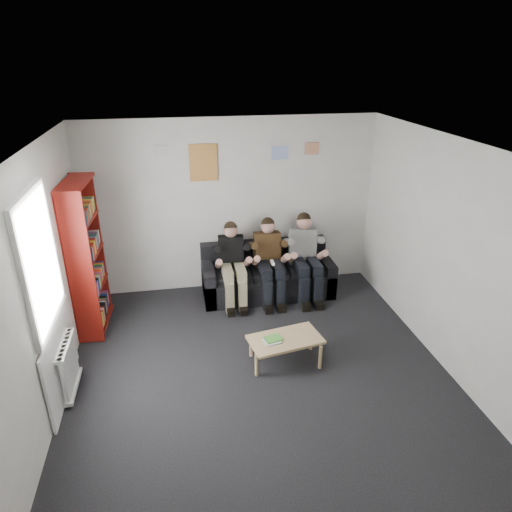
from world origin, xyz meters
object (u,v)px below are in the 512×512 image
(person_left, at_px, (233,265))
(person_right, at_px, (306,258))
(bookshelf, at_px, (87,257))
(sofa, at_px, (267,276))
(person_middle, at_px, (270,261))
(coffee_table, at_px, (285,341))

(person_left, bearing_deg, person_right, 5.35)
(person_right, bearing_deg, bookshelf, -166.64)
(sofa, distance_m, bookshelf, 2.71)
(sofa, relative_size, person_right, 1.54)
(bookshelf, bearing_deg, person_left, 12.22)
(bookshelf, height_order, person_left, bookshelf)
(sofa, height_order, person_middle, person_middle)
(coffee_table, height_order, person_right, person_right)
(coffee_table, distance_m, person_left, 1.71)
(sofa, xyz_separation_m, person_right, (0.57, -0.19, 0.36))
(coffee_table, relative_size, person_right, 0.67)
(sofa, xyz_separation_m, coffee_table, (-0.15, -1.82, 0.03))
(person_left, bearing_deg, coffee_table, -69.99)
(person_right, bearing_deg, person_middle, -172.12)
(bookshelf, distance_m, person_middle, 2.61)
(person_left, xyz_separation_m, person_middle, (0.57, -0.00, 0.01))
(sofa, xyz_separation_m, person_left, (-0.57, -0.19, 0.34))
(sofa, distance_m, coffee_table, 1.83)
(sofa, bearing_deg, person_left, -161.41)
(sofa, bearing_deg, person_middle, -90.00)
(bookshelf, bearing_deg, coffee_table, -25.11)
(person_left, height_order, person_right, person_right)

